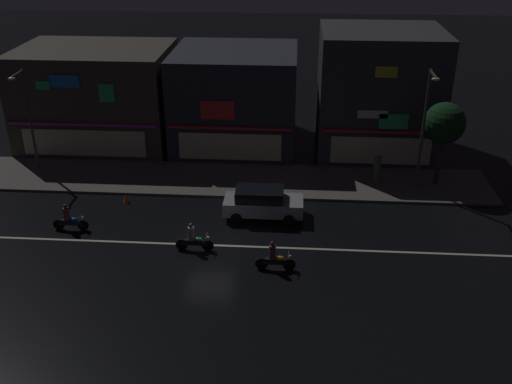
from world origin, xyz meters
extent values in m
plane|color=black|center=(0.00, 0.00, 0.00)|extent=(140.00, 140.00, 0.00)
cube|color=beige|center=(0.00, 0.00, 0.01)|extent=(30.66, 0.16, 0.01)
cube|color=#5B5954|center=(0.00, 7.74, 0.07)|extent=(32.27, 4.84, 0.14)
cube|color=#383A3F|center=(9.68, 13.75, 4.11)|extent=(7.94, 7.07, 8.23)
cube|color=red|center=(9.68, 10.09, 2.60)|extent=(7.54, 0.24, 0.12)
cube|color=white|center=(8.98, 10.15, 3.71)|extent=(1.86, 0.08, 0.50)
cube|color=#33E572|center=(10.31, 10.15, 3.27)|extent=(1.82, 0.08, 0.98)
cube|color=yellow|center=(9.57, 10.15, 6.39)|extent=(1.32, 0.08, 0.67)
cube|color=beige|center=(9.68, 10.15, 1.30)|extent=(6.35, 0.06, 1.80)
cube|color=#2D333D|center=(0.00, 14.18, 3.33)|extent=(8.34, 7.95, 6.65)
cube|color=red|center=(0.00, 10.09, 2.60)|extent=(7.92, 0.24, 0.12)
cube|color=red|center=(-0.74, 10.15, 3.76)|extent=(2.16, 0.08, 1.20)
cube|color=beige|center=(0.00, 10.15, 1.30)|extent=(6.67, 0.06, 1.80)
cube|color=#4C443A|center=(-9.68, 13.89, 3.37)|extent=(10.27, 7.37, 6.74)
cube|color=#D83FD8|center=(-9.68, 10.09, 2.60)|extent=(9.76, 0.24, 0.12)
cube|color=#268CF2|center=(-10.41, 10.15, 5.44)|extent=(1.92, 0.08, 0.79)
cube|color=#33E572|center=(-11.82, 10.15, 5.14)|extent=(0.97, 0.08, 0.54)
cube|color=#33E572|center=(-7.78, 10.15, 4.73)|extent=(0.98, 0.08, 1.16)
cube|color=beige|center=(-9.68, 10.15, 1.30)|extent=(8.22, 0.06, 1.80)
cylinder|color=#47494C|center=(-12.28, 8.53, 3.35)|extent=(0.16, 0.16, 6.43)
cube|color=#47494C|center=(-12.28, 7.83, 6.47)|extent=(0.10, 1.40, 0.10)
ellipsoid|color=#F9E099|center=(-12.28, 7.13, 6.39)|extent=(0.44, 0.32, 0.20)
cylinder|color=#47494C|center=(11.55, 7.32, 3.73)|extent=(0.16, 0.16, 7.18)
cube|color=#47494C|center=(11.55, 6.62, 7.22)|extent=(0.10, 1.40, 0.10)
ellipsoid|color=#F9E099|center=(11.55, 5.92, 7.14)|extent=(0.44, 0.32, 0.20)
cylinder|color=#4C664C|center=(9.26, 8.13, 0.93)|extent=(0.42, 0.42, 1.57)
sphere|color=tan|center=(9.26, 8.13, 1.82)|extent=(0.22, 0.22, 0.22)
cylinder|color=#473323|center=(12.85, 7.95, 1.58)|extent=(0.24, 0.24, 2.88)
sphere|color=#143819|center=(12.85, 7.95, 4.00)|extent=(2.46, 2.46, 2.46)
cube|color=#9EA0A5|center=(2.60, 3.23, 0.69)|extent=(4.30, 1.78, 0.76)
cube|color=black|center=(2.38, 3.23, 1.37)|extent=(2.58, 1.57, 0.60)
cube|color=#F9F2CC|center=(4.71, 3.83, 0.79)|extent=(0.08, 0.20, 0.12)
cube|color=#F9F2CC|center=(4.71, 2.62, 0.79)|extent=(0.08, 0.20, 0.12)
cylinder|color=black|center=(4.02, 4.12, 0.31)|extent=(0.62, 0.20, 0.62)
cylinder|color=black|center=(4.02, 2.34, 0.31)|extent=(0.62, 0.20, 0.62)
cylinder|color=black|center=(1.18, 4.12, 0.31)|extent=(0.62, 0.20, 0.62)
cylinder|color=black|center=(1.18, 2.34, 0.31)|extent=(0.62, 0.20, 0.62)
cylinder|color=black|center=(4.11, -1.95, 0.30)|extent=(0.60, 0.08, 0.60)
cylinder|color=black|center=(2.81, -1.95, 0.30)|extent=(0.60, 0.10, 0.60)
cube|color=black|center=(3.46, -1.95, 0.40)|extent=(1.30, 0.14, 0.20)
ellipsoid|color=gold|center=(3.66, -1.95, 0.62)|extent=(0.44, 0.26, 0.24)
cube|color=black|center=(3.26, -1.95, 0.55)|extent=(0.56, 0.22, 0.10)
cylinder|color=slate|center=(4.06, -1.95, 0.85)|extent=(0.03, 0.60, 0.03)
sphere|color=white|center=(4.15, -1.95, 0.75)|extent=(0.14, 0.14, 0.14)
cylinder|color=brown|center=(3.31, -1.95, 0.95)|extent=(0.32, 0.32, 0.70)
sphere|color=#333338|center=(3.31, -1.95, 1.41)|extent=(0.22, 0.22, 0.22)
cylinder|color=black|center=(-6.79, 1.05, 0.30)|extent=(0.60, 0.08, 0.60)
cylinder|color=black|center=(-8.09, 1.05, 0.30)|extent=(0.60, 0.10, 0.60)
cube|color=black|center=(-7.44, 1.05, 0.40)|extent=(1.30, 0.14, 0.20)
ellipsoid|color=#1E4CB2|center=(-7.24, 1.05, 0.62)|extent=(0.44, 0.26, 0.24)
cube|color=black|center=(-7.64, 1.05, 0.55)|extent=(0.56, 0.22, 0.10)
cylinder|color=slate|center=(-6.84, 1.05, 0.85)|extent=(0.03, 0.60, 0.03)
sphere|color=white|center=(-6.75, 1.05, 0.75)|extent=(0.14, 0.14, 0.14)
cylinder|color=brown|center=(-7.59, 1.05, 0.95)|extent=(0.32, 0.32, 0.70)
sphere|color=#333338|center=(-7.59, 1.05, 1.41)|extent=(0.22, 0.22, 0.22)
cylinder|color=black|center=(0.05, -0.51, 0.30)|extent=(0.60, 0.08, 0.60)
cylinder|color=black|center=(-1.25, -0.51, 0.30)|extent=(0.60, 0.10, 0.60)
cube|color=black|center=(-0.60, -0.51, 0.40)|extent=(1.30, 0.14, 0.20)
ellipsoid|color=#268C3F|center=(-0.40, -0.51, 0.62)|extent=(0.44, 0.26, 0.24)
cube|color=black|center=(-0.80, -0.51, 0.55)|extent=(0.56, 0.22, 0.10)
cylinder|color=slate|center=(0.00, -0.51, 0.85)|extent=(0.03, 0.60, 0.03)
sphere|color=white|center=(0.09, -0.51, 0.75)|extent=(0.14, 0.14, 0.14)
cylinder|color=gray|center=(-0.75, -0.51, 0.95)|extent=(0.32, 0.32, 0.70)
sphere|color=#333338|center=(-0.75, -0.51, 1.41)|extent=(0.22, 0.22, 0.22)
cone|color=orange|center=(-5.40, 4.41, 0.28)|extent=(0.36, 0.36, 0.55)
camera|label=1|loc=(4.19, -25.34, 15.56)|focal=41.45mm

